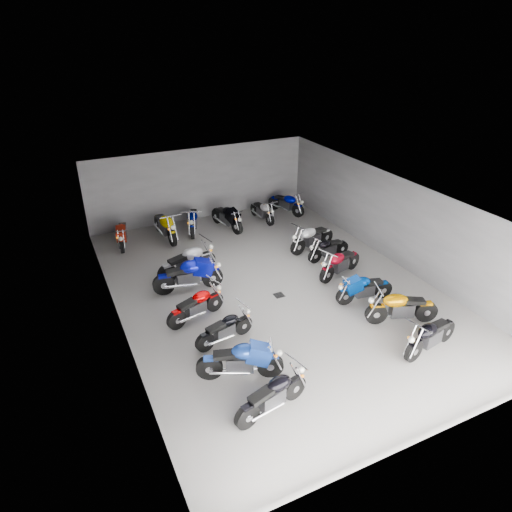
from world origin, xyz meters
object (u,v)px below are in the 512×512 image
object	(u,v)px
motorcycle_left_d	(197,305)
motorcycle_right_c	(364,288)
drain_grate	(279,295)
motorcycle_left_a	(273,395)
motorcycle_back_c	(193,220)
motorcycle_back_b	(165,226)
motorcycle_left_e	(189,275)
motorcycle_back_d	(227,217)
motorcycle_right_b	(401,307)
motorcycle_right_d	(340,263)
motorcycle_right_e	(328,248)
motorcycle_left_f	(188,262)
motorcycle_back_a	(122,234)
motorcycle_left_c	(225,328)
motorcycle_back_f	(286,203)
motorcycle_back_e	(263,211)
motorcycle_right_a	(431,336)
motorcycle_right_f	(312,238)
motorcycle_left_b	(241,361)

from	to	relation	value
motorcycle_left_d	motorcycle_right_c	xyz separation A→B (m)	(5.14, -1.36, -0.01)
drain_grate	motorcycle_left_a	world-z (taller)	motorcycle_left_a
motorcycle_back_c	motorcycle_back_b	bearing A→B (deg)	30.06
motorcycle_left_e	motorcycle_back_d	world-z (taller)	motorcycle_left_e
motorcycle_right_b	motorcycle_right_d	size ratio (longest dim) A/B	1.03
motorcycle_left_e	motorcycle_right_e	distance (m)	5.43
motorcycle_right_d	motorcycle_right_c	bearing A→B (deg)	153.74
motorcycle_left_f	motorcycle_back_a	size ratio (longest dim) A/B	1.11
motorcycle_left_c	motorcycle_back_f	xyz separation A→B (m)	(6.21, 7.72, 0.05)
motorcycle_back_e	motorcycle_back_d	bearing A→B (deg)	0.56
motorcycle_back_a	motorcycle_back_e	xyz separation A→B (m)	(6.17, -0.13, -0.03)
motorcycle_left_d	motorcycle_right_c	distance (m)	5.32
motorcycle_back_e	motorcycle_right_a	bearing A→B (deg)	86.31
motorcycle_left_c	motorcycle_right_f	xyz separation A→B (m)	(5.25, 3.93, 0.08)
motorcycle_right_f	motorcycle_back_f	xyz separation A→B (m)	(0.97, 3.79, -0.03)
motorcycle_left_e	motorcycle_right_b	size ratio (longest dim) A/B	1.12
motorcycle_back_a	motorcycle_back_e	size ratio (longest dim) A/B	1.05
drain_grate	motorcycle_left_b	xyz separation A→B (m)	(-2.69, -3.01, 0.52)
motorcycle_left_b	motorcycle_right_e	distance (m)	7.17
motorcycle_back_b	motorcycle_back_f	xyz separation A→B (m)	(5.85, 0.31, -0.07)
motorcycle_back_f	motorcycle_left_e	bearing A→B (deg)	14.71
motorcycle_right_c	motorcycle_right_a	bearing A→B (deg)	-170.31
motorcycle_right_e	motorcycle_right_f	distance (m)	0.96
motorcycle_back_a	motorcycle_back_d	bearing A→B (deg)	-170.02
motorcycle_right_d	motorcycle_back_e	bearing A→B (deg)	-15.59
motorcycle_left_d	motorcycle_right_d	distance (m)	5.40
motorcycle_left_b	motorcycle_left_d	distance (m)	2.91
motorcycle_right_c	motorcycle_back_a	size ratio (longest dim) A/B	0.97
motorcycle_back_d	motorcycle_back_e	xyz separation A→B (m)	(1.77, 0.14, -0.06)
motorcycle_back_c	motorcycle_right_a	bearing A→B (deg)	128.05
motorcycle_right_c	motorcycle_right_d	xyz separation A→B (m)	(0.25, 1.70, 0.03)
drain_grate	motorcycle_right_f	bearing A→B (deg)	41.66
drain_grate	motorcycle_left_f	xyz separation A→B (m)	(-2.27, 2.56, 0.54)
motorcycle_left_b	motorcycle_back_a	bearing A→B (deg)	-150.11
motorcycle_left_e	motorcycle_right_c	size ratio (longest dim) A/B	1.20
motorcycle_right_b	motorcycle_left_b	bearing A→B (deg)	112.57
motorcycle_right_a	motorcycle_back_c	size ratio (longest dim) A/B	0.99
motorcycle_left_e	motorcycle_right_c	world-z (taller)	motorcycle_left_e
motorcycle_back_b	motorcycle_right_a	bearing A→B (deg)	109.85
drain_grate	motorcycle_left_a	xyz separation A→B (m)	(-2.50, -4.36, 0.48)
motorcycle_right_a	motorcycle_right_d	bearing A→B (deg)	-13.33
motorcycle_right_e	motorcycle_back_e	xyz separation A→B (m)	(-0.57, 4.42, 0.02)
motorcycle_right_d	motorcycle_back_e	world-z (taller)	motorcycle_right_d
motorcycle_left_c	motorcycle_right_a	world-z (taller)	motorcycle_right_a
motorcycle_left_f	motorcycle_back_f	size ratio (longest dim) A/B	1.15
motorcycle_right_a	motorcycle_back_d	distance (m)	10.19
motorcycle_right_c	motorcycle_back_d	size ratio (longest dim) A/B	0.91
motorcycle_left_d	motorcycle_back_a	size ratio (longest dim) A/B	0.96
motorcycle_back_e	motorcycle_left_e	bearing A→B (deg)	37.74
motorcycle_right_d	motorcycle_back_c	size ratio (longest dim) A/B	0.97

